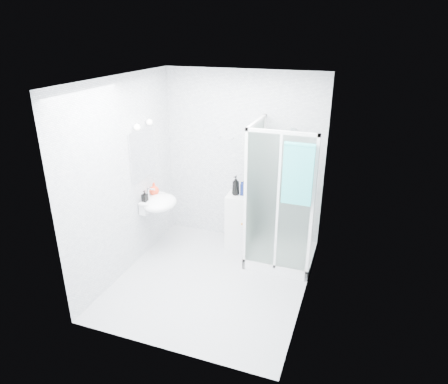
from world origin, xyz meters
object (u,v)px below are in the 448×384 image
at_px(wall_basin, 158,203).
at_px(storage_cabinet, 238,220).
at_px(shampoo_bottle_a, 236,185).
at_px(shower_enclosure, 276,233).
at_px(soap_dispenser_black, 145,196).
at_px(shampoo_bottle_b, 245,186).
at_px(soap_dispenser_orange, 154,189).
at_px(hand_towel, 298,173).

bearing_deg(wall_basin, storage_cabinet, 29.71).
height_order(storage_cabinet, shampoo_bottle_a, shampoo_bottle_a).
bearing_deg(shower_enclosure, storage_cabinet, 157.13).
height_order(wall_basin, shampoo_bottle_a, shampoo_bottle_a).
height_order(wall_basin, soap_dispenser_black, soap_dispenser_black).
distance_m(shampoo_bottle_b, soap_dispenser_black, 1.44).
bearing_deg(storage_cabinet, soap_dispenser_orange, -161.43).
bearing_deg(soap_dispenser_black, hand_towel, 1.70).
distance_m(hand_towel, shampoo_bottle_a, 1.30).
relative_size(shampoo_bottle_a, shampoo_bottle_b, 1.11).
bearing_deg(shower_enclosure, soap_dispenser_black, -165.41).
relative_size(soap_dispenser_orange, soap_dispenser_black, 1.15).
height_order(shampoo_bottle_b, soap_dispenser_black, shampoo_bottle_b).
height_order(hand_towel, shampoo_bottle_a, hand_towel).
bearing_deg(soap_dispenser_black, shampoo_bottle_a, 33.21).
bearing_deg(shampoo_bottle_a, soap_dispenser_orange, -157.44).
height_order(shampoo_bottle_a, soap_dispenser_orange, shampoo_bottle_a).
relative_size(wall_basin, shampoo_bottle_a, 1.92).
relative_size(shampoo_bottle_a, soap_dispenser_black, 1.82).
distance_m(wall_basin, shampoo_bottle_b, 1.27).
bearing_deg(hand_towel, wall_basin, 177.52).
xyz_separation_m(wall_basin, shampoo_bottle_a, (0.97, 0.57, 0.19)).
height_order(storage_cabinet, soap_dispenser_black, soap_dispenser_black).
bearing_deg(soap_dispenser_black, shampoo_bottle_b, 32.37).
distance_m(storage_cabinet, soap_dispenser_black, 1.46).
bearing_deg(soap_dispenser_orange, shampoo_bottle_b, 22.70).
xyz_separation_m(storage_cabinet, soap_dispenser_black, (-1.15, -0.73, 0.52)).
relative_size(shower_enclosure, shampoo_bottle_b, 7.64).
bearing_deg(shampoo_bottle_b, storage_cabinet, -149.60).
relative_size(wall_basin, soap_dispenser_black, 3.50).
bearing_deg(hand_towel, storage_cabinet, 144.66).
distance_m(storage_cabinet, soap_dispenser_orange, 1.35).
distance_m(wall_basin, soap_dispenser_black, 0.24).
bearing_deg(shampoo_bottle_b, shampoo_bottle_a, -156.03).
bearing_deg(wall_basin, soap_dispenser_black, -130.19).
relative_size(storage_cabinet, soap_dispenser_black, 5.23).
bearing_deg(hand_towel, shampoo_bottle_a, 146.42).
bearing_deg(shampoo_bottle_b, soap_dispenser_orange, -157.30).
xyz_separation_m(soap_dispenser_orange, soap_dispenser_black, (-0.00, -0.26, -0.01)).
distance_m(shower_enclosure, wall_basin, 1.72).
bearing_deg(soap_dispenser_orange, shower_enclosure, 6.41).
relative_size(storage_cabinet, shampoo_bottle_b, 3.20).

